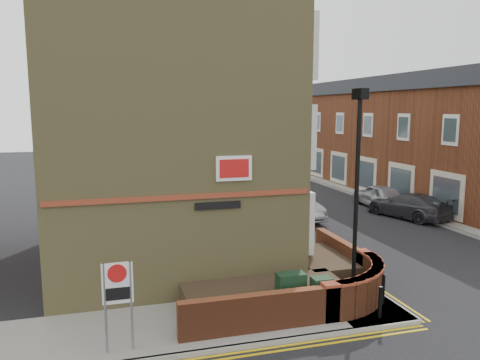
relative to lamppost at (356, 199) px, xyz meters
name	(u,v)px	position (x,y,z in m)	size (l,w,h in m)	color
ground	(320,338)	(-1.60, -1.20, -3.34)	(120.00, 120.00, 0.00)	black
pavement_corner	(177,327)	(-5.10, 0.30, -3.28)	(13.00, 3.00, 0.12)	gray
pavement_main	(234,207)	(0.40, 14.80, -3.28)	(2.00, 32.00, 0.12)	gray
pavement_far	(424,207)	(11.40, 11.80, -3.28)	(4.00, 40.00, 0.12)	gray
kerb_side	(186,355)	(-5.10, -1.20, -3.28)	(13.00, 0.15, 0.12)	gray
kerb_main_near	(250,207)	(1.40, 14.80, -3.28)	(0.15, 32.00, 0.12)	gray
kerb_main_far	(395,209)	(9.40, 11.80, -3.28)	(0.15, 40.00, 0.12)	gray
yellow_lines_main	(254,207)	(1.65, 14.80, -3.34)	(0.28, 32.00, 0.01)	gold
corner_building	(166,100)	(-4.44, 6.80, 2.88)	(8.95, 10.40, 13.60)	olive
garden_wall	(285,300)	(-1.60, 1.30, -3.34)	(6.80, 6.00, 1.20)	brown
lamppost	(356,199)	(0.00, 0.00, 0.00)	(0.25, 0.50, 6.30)	black
utility_cabinet_large	(291,294)	(-1.90, 0.10, -2.62)	(0.80, 0.45, 1.20)	black
utility_cabinet_small	(321,296)	(-1.10, -0.20, -2.67)	(0.55, 0.40, 1.10)	black
bollard_near	(380,302)	(0.40, -0.80, -2.77)	(0.11, 0.11, 0.90)	black
bollard_far	(383,289)	(1.00, 0.00, -2.77)	(0.11, 0.11, 0.90)	black
zone_sign	(118,290)	(-6.60, -0.70, -1.70)	(0.72, 0.07, 2.20)	slate
far_terrace	(408,136)	(12.90, 15.80, 0.70)	(5.40, 30.40, 8.00)	brown
far_terrace_cream	(291,126)	(12.90, 36.80, 0.71)	(5.40, 12.40, 8.00)	beige
tree_near	(243,131)	(0.40, 12.85, 1.36)	(3.64, 3.65, 6.70)	#382B1E
tree_mid	(212,119)	(0.40, 20.85, 1.85)	(4.03, 4.03, 7.42)	#382B1E
tree_far	(192,120)	(0.40, 28.85, 1.57)	(3.81, 3.81, 7.00)	#382B1E
traffic_light_assembly	(209,149)	(0.80, 23.80, -0.56)	(0.20, 0.16, 4.20)	black
silver_car_near	(293,205)	(2.85, 11.51, -2.60)	(1.58, 4.53, 1.49)	#95979C
red_car_main	(277,192)	(3.40, 15.48, -2.62)	(2.40, 5.20, 1.44)	maroon
grey_car_far	(408,205)	(8.90, 9.92, -2.66)	(1.93, 4.74, 1.38)	#343339
silver_car_far	(379,196)	(8.90, 12.80, -2.63)	(1.68, 4.19, 1.43)	#999BA0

